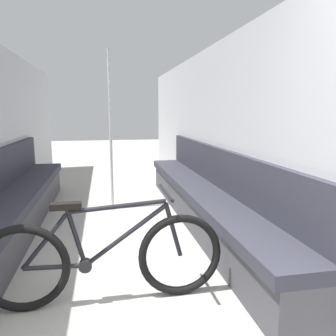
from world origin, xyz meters
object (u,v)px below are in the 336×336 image
(bicycle, at_px, (105,259))
(grab_pole_near, at_px, (111,134))
(bench_seat_row_left, at_px, (11,210))
(bench_seat_row_right, at_px, (204,199))

(bicycle, xyz_separation_m, grab_pole_near, (0.12, 2.29, 0.71))
(grab_pole_near, bearing_deg, bench_seat_row_left, -143.06)
(bench_seat_row_left, xyz_separation_m, bench_seat_row_right, (2.16, 0.00, 0.00))
(bench_seat_row_left, bearing_deg, bench_seat_row_right, 0.00)
(bench_seat_row_left, height_order, bicycle, bench_seat_row_left)
(bench_seat_row_right, xyz_separation_m, grab_pole_near, (-1.06, 0.83, 0.74))
(bench_seat_row_left, bearing_deg, grab_pole_near, 36.94)
(bench_seat_row_right, bearing_deg, bicycle, -128.82)
(bench_seat_row_right, xyz_separation_m, bicycle, (-1.18, -1.46, 0.03))
(bench_seat_row_right, height_order, grab_pole_near, grab_pole_near)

